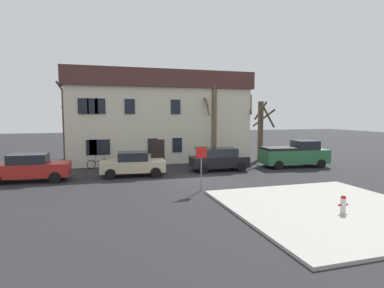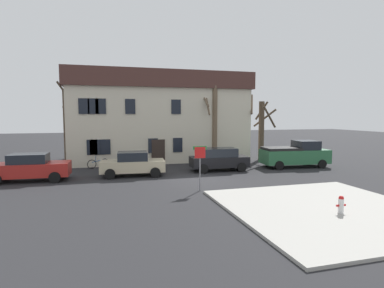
% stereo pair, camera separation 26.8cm
% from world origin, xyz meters
% --- Properties ---
extents(ground_plane, '(120.00, 120.00, 0.00)m').
position_xyz_m(ground_plane, '(0.00, 0.00, 0.00)').
color(ground_plane, '#262628').
extents(sidewalk_slab, '(8.41, 8.81, 0.12)m').
position_xyz_m(sidewalk_slab, '(3.42, -7.87, 0.06)').
color(sidewalk_slab, '#A8A59E').
rests_on(sidewalk_slab, ground_plane).
extents(building_main, '(16.09, 7.15, 7.89)m').
position_xyz_m(building_main, '(-0.80, 10.16, 4.01)').
color(building_main, beige).
rests_on(building_main, ground_plane).
extents(tree_bare_near, '(2.56, 2.73, 6.68)m').
position_xyz_m(tree_bare_near, '(-8.48, 7.59, 3.30)').
color(tree_bare_near, '#4C3D2D').
rests_on(tree_bare_near, ground_plane).
extents(tree_bare_mid, '(2.09, 2.10, 7.17)m').
position_xyz_m(tree_bare_mid, '(-2.23, 8.17, 3.50)').
color(tree_bare_mid, brown).
rests_on(tree_bare_mid, ground_plane).
extents(tree_bare_far, '(2.43, 2.35, 6.66)m').
position_xyz_m(tree_bare_far, '(3.49, 6.87, 3.68)').
color(tree_bare_far, brown).
rests_on(tree_bare_far, ground_plane).
extents(tree_bare_end, '(2.87, 2.83, 6.03)m').
position_xyz_m(tree_bare_end, '(8.15, 6.99, 2.97)').
color(tree_bare_end, '#4C3D2D').
rests_on(tree_bare_end, ground_plane).
extents(car_red_sedan, '(4.83, 2.18, 1.73)m').
position_xyz_m(car_red_sedan, '(-10.29, 2.40, 0.87)').
color(car_red_sedan, '#AD231E').
rests_on(car_red_sedan, ground_plane).
extents(car_beige_sedan, '(4.38, 2.20, 1.65)m').
position_xyz_m(car_beige_sedan, '(-3.93, 2.37, 0.82)').
color(car_beige_sedan, '#C6B793').
rests_on(car_beige_sedan, ground_plane).
extents(car_black_wagon, '(4.29, 2.05, 1.68)m').
position_xyz_m(car_black_wagon, '(2.40, 2.69, 0.88)').
color(car_black_wagon, black).
rests_on(car_black_wagon, ground_plane).
extents(pickup_truck_green, '(5.40, 2.56, 2.09)m').
position_xyz_m(pickup_truck_green, '(8.83, 2.63, 1.01)').
color(pickup_truck_green, '#2D6B42').
rests_on(pickup_truck_green, ground_plane).
extents(fire_hydrant, '(0.42, 0.22, 0.73)m').
position_xyz_m(fire_hydrant, '(3.43, -8.64, 0.50)').
color(fire_hydrant, silver).
rests_on(fire_hydrant, sidewalk_slab).
extents(street_sign_pole, '(0.76, 0.07, 2.44)m').
position_xyz_m(street_sign_pole, '(-0.82, -2.93, 1.72)').
color(street_sign_pole, slate).
rests_on(street_sign_pole, ground_plane).
extents(bicycle_leaning, '(1.64, 0.71, 1.03)m').
position_xyz_m(bicycle_leaning, '(-6.21, 6.32, 0.37)').
color(bicycle_leaning, black).
rests_on(bicycle_leaning, ground_plane).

